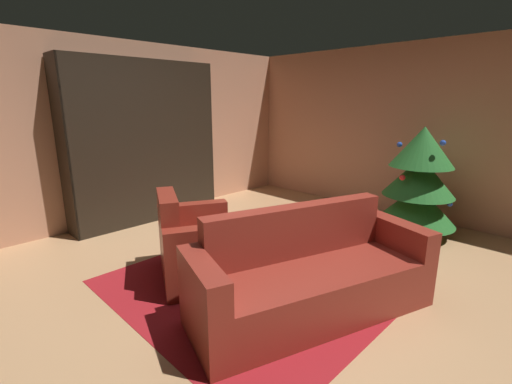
% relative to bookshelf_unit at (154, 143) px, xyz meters
% --- Properties ---
extents(ground_plane, '(7.05, 7.05, 0.00)m').
position_rel_bookshelf_unit_xyz_m(ground_plane, '(2.55, -0.23, -1.12)').
color(ground_plane, tan).
extents(wall_back, '(5.71, 0.06, 2.54)m').
position_rel_bookshelf_unit_xyz_m(wall_back, '(2.55, 2.74, 0.15)').
color(wall_back, tan).
rests_on(wall_back, ground).
extents(wall_left, '(0.06, 6.00, 2.54)m').
position_rel_bookshelf_unit_xyz_m(wall_left, '(-0.27, -0.23, 0.15)').
color(wall_left, tan).
rests_on(wall_left, ground).
extents(area_rug, '(2.45, 2.38, 0.01)m').
position_rel_bookshelf_unit_xyz_m(area_rug, '(2.50, -0.41, -1.12)').
color(area_rug, maroon).
rests_on(area_rug, ground).
extents(bookshelf_unit, '(0.40, 2.18, 2.26)m').
position_rel_bookshelf_unit_xyz_m(bookshelf_unit, '(0.00, 0.00, 0.00)').
color(bookshelf_unit, black).
rests_on(bookshelf_unit, ground).
extents(armchair_red, '(1.16, 1.08, 0.88)m').
position_rel_bookshelf_unit_xyz_m(armchair_red, '(1.99, -0.74, -0.81)').
color(armchair_red, maroon).
rests_on(armchair_red, ground).
extents(couch_red, '(1.34, 2.15, 0.86)m').
position_rel_bookshelf_unit_xyz_m(couch_red, '(3.16, -0.44, -0.82)').
color(couch_red, maroon).
rests_on(couch_red, ground).
extents(coffee_table, '(0.68, 0.68, 0.47)m').
position_rel_bookshelf_unit_xyz_m(coffee_table, '(2.66, -0.29, -0.70)').
color(coffee_table, black).
rests_on(coffee_table, ground).
extents(book_stack_on_table, '(0.23, 0.15, 0.12)m').
position_rel_bookshelf_unit_xyz_m(book_stack_on_table, '(2.61, -0.33, -0.60)').
color(book_stack_on_table, red).
rests_on(book_stack_on_table, coffee_table).
extents(bottle_on_table, '(0.08, 0.08, 0.22)m').
position_rel_bookshelf_unit_xyz_m(bottle_on_table, '(2.49, -0.22, -0.57)').
color(bottle_on_table, '#5E2E19').
rests_on(bottle_on_table, coffee_table).
extents(decorated_tree, '(0.98, 0.98, 1.41)m').
position_rel_bookshelf_unit_xyz_m(decorated_tree, '(3.07, 1.95, -0.39)').
color(decorated_tree, brown).
rests_on(decorated_tree, ground).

